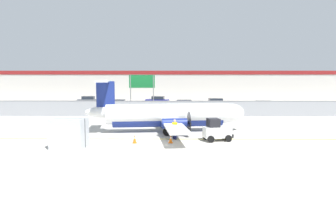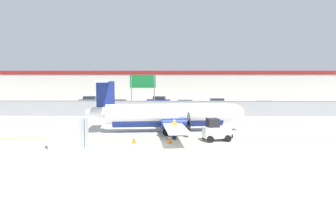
{
  "view_description": "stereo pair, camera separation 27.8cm",
  "coord_description": "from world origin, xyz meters",
  "px_view_note": "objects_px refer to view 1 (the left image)",
  "views": [
    {
      "loc": [
        0.31,
        -25.34,
        5.29
      ],
      "look_at": [
        -0.0,
        6.73,
        1.8
      ],
      "focal_mm": 35.0,
      "sensor_mm": 36.0,
      "label": 1
    },
    {
      "loc": [
        0.59,
        -25.34,
        5.29
      ],
      "look_at": [
        -0.0,
        6.73,
        1.8
      ],
      "focal_mm": 35.0,
      "sensor_mm": 36.0,
      "label": 2
    }
  ],
  "objects_px": {
    "baggage_tug": "(217,131)",
    "parked_car_1": "(118,104)",
    "commuter_airplane": "(171,115)",
    "ground_crew_worker": "(175,128)",
    "cargo_container": "(69,133)",
    "parked_car_0": "(89,100)",
    "parked_car_4": "(216,103)",
    "traffic_cone_near_left": "(171,139)",
    "parked_car_5": "(265,106)",
    "traffic_cone_near_right": "(135,139)",
    "parked_car_2": "(157,101)",
    "highway_sign": "(142,85)",
    "parked_car_3": "(184,105)"
  },
  "relations": [
    {
      "from": "parked_car_0",
      "to": "highway_sign",
      "type": "bearing_deg",
      "value": -55.15
    },
    {
      "from": "parked_car_4",
      "to": "traffic_cone_near_left",
      "type": "bearing_deg",
      "value": -108.01
    },
    {
      "from": "ground_crew_worker",
      "to": "parked_car_1",
      "type": "bearing_deg",
      "value": 56.14
    },
    {
      "from": "parked_car_2",
      "to": "parked_car_5",
      "type": "distance_m",
      "value": 19.69
    },
    {
      "from": "commuter_airplane",
      "to": "baggage_tug",
      "type": "xyz_separation_m",
      "value": [
        3.78,
        -4.48,
        -0.75
      ]
    },
    {
      "from": "highway_sign",
      "to": "traffic_cone_near_left",
      "type": "bearing_deg",
      "value": -78.6
    },
    {
      "from": "baggage_tug",
      "to": "cargo_container",
      "type": "height_order",
      "value": "cargo_container"
    },
    {
      "from": "traffic_cone_near_right",
      "to": "parked_car_2",
      "type": "distance_m",
      "value": 33.94
    },
    {
      "from": "parked_car_5",
      "to": "parked_car_3",
      "type": "bearing_deg",
      "value": 172.22
    },
    {
      "from": "parked_car_1",
      "to": "parked_car_3",
      "type": "xyz_separation_m",
      "value": [
        10.25,
        -0.68,
        0.0
      ]
    },
    {
      "from": "commuter_airplane",
      "to": "parked_car_4",
      "type": "bearing_deg",
      "value": 65.48
    },
    {
      "from": "baggage_tug",
      "to": "traffic_cone_near_right",
      "type": "relative_size",
      "value": 3.93
    },
    {
      "from": "parked_car_3",
      "to": "commuter_airplane",
      "type": "bearing_deg",
      "value": 88.58
    },
    {
      "from": "parked_car_4",
      "to": "highway_sign",
      "type": "distance_m",
      "value": 14.67
    },
    {
      "from": "commuter_airplane",
      "to": "cargo_container",
      "type": "relative_size",
      "value": 6.41
    },
    {
      "from": "baggage_tug",
      "to": "commuter_airplane",
      "type": "bearing_deg",
      "value": 117.64
    },
    {
      "from": "parked_car_0",
      "to": "parked_car_2",
      "type": "bearing_deg",
      "value": -4.57
    },
    {
      "from": "commuter_airplane",
      "to": "traffic_cone_near_left",
      "type": "xyz_separation_m",
      "value": [
        -0.01,
        -5.37,
        -1.29
      ]
    },
    {
      "from": "parked_car_1",
      "to": "traffic_cone_near_left",
      "type": "bearing_deg",
      "value": -69.34
    },
    {
      "from": "baggage_tug",
      "to": "highway_sign",
      "type": "distance_m",
      "value": 20.96
    },
    {
      "from": "traffic_cone_near_right",
      "to": "parked_car_1",
      "type": "bearing_deg",
      "value": 101.91
    },
    {
      "from": "traffic_cone_near_right",
      "to": "parked_car_4",
      "type": "height_order",
      "value": "parked_car_4"
    },
    {
      "from": "ground_crew_worker",
      "to": "parked_car_2",
      "type": "distance_m",
      "value": 32.44
    },
    {
      "from": "ground_crew_worker",
      "to": "parked_car_3",
      "type": "xyz_separation_m",
      "value": [
        1.62,
        23.39,
        -0.06
      ]
    },
    {
      "from": "traffic_cone_near_right",
      "to": "parked_car_4",
      "type": "bearing_deg",
      "value": 70.0
    },
    {
      "from": "commuter_airplane",
      "to": "parked_car_3",
      "type": "bearing_deg",
      "value": 77.79
    },
    {
      "from": "traffic_cone_near_left",
      "to": "parked_car_1",
      "type": "height_order",
      "value": "parked_car_1"
    },
    {
      "from": "baggage_tug",
      "to": "parked_car_2",
      "type": "distance_m",
      "value": 33.52
    },
    {
      "from": "cargo_container",
      "to": "baggage_tug",
      "type": "bearing_deg",
      "value": 16.43
    },
    {
      "from": "parked_car_0",
      "to": "highway_sign",
      "type": "relative_size",
      "value": 0.78
    },
    {
      "from": "ground_crew_worker",
      "to": "traffic_cone_near_right",
      "type": "height_order",
      "value": "ground_crew_worker"
    },
    {
      "from": "cargo_container",
      "to": "parked_car_0",
      "type": "distance_m",
      "value": 36.67
    },
    {
      "from": "traffic_cone_near_right",
      "to": "parked_car_0",
      "type": "height_order",
      "value": "parked_car_0"
    },
    {
      "from": "parked_car_3",
      "to": "parked_car_4",
      "type": "relative_size",
      "value": 1.01
    },
    {
      "from": "traffic_cone_near_left",
      "to": "parked_car_2",
      "type": "height_order",
      "value": "parked_car_2"
    },
    {
      "from": "parked_car_0",
      "to": "traffic_cone_near_left",
      "type": "bearing_deg",
      "value": -69.43
    },
    {
      "from": "baggage_tug",
      "to": "parked_car_5",
      "type": "bearing_deg",
      "value": 52.66
    },
    {
      "from": "parked_car_2",
      "to": "parked_car_0",
      "type": "bearing_deg",
      "value": 5.82
    },
    {
      "from": "traffic_cone_near_right",
      "to": "commuter_airplane",
      "type": "bearing_deg",
      "value": 62.28
    },
    {
      "from": "parked_car_1",
      "to": "parked_car_4",
      "type": "distance_m",
      "value": 16.07
    },
    {
      "from": "parked_car_4",
      "to": "parked_car_5",
      "type": "xyz_separation_m",
      "value": [
        6.55,
        -5.31,
        0.0
      ]
    },
    {
      "from": "cargo_container",
      "to": "parked_car_0",
      "type": "height_order",
      "value": "cargo_container"
    },
    {
      "from": "traffic_cone_near_left",
      "to": "parked_car_3",
      "type": "relative_size",
      "value": 0.15
    },
    {
      "from": "parked_car_0",
      "to": "cargo_container",
      "type": "bearing_deg",
      "value": -81.42
    },
    {
      "from": "baggage_tug",
      "to": "parked_car_1",
      "type": "height_order",
      "value": "baggage_tug"
    },
    {
      "from": "commuter_airplane",
      "to": "parked_car_5",
      "type": "bearing_deg",
      "value": 45.15
    },
    {
      "from": "cargo_container",
      "to": "traffic_cone_near_right",
      "type": "xyz_separation_m",
      "value": [
        4.68,
        1.68,
        -0.79
      ]
    },
    {
      "from": "commuter_airplane",
      "to": "parked_car_5",
      "type": "relative_size",
      "value": 3.82
    },
    {
      "from": "commuter_airplane",
      "to": "cargo_container",
      "type": "bearing_deg",
      "value": -143.05
    },
    {
      "from": "ground_crew_worker",
      "to": "parked_car_0",
      "type": "xyz_separation_m",
      "value": [
        -15.42,
        32.6,
        -0.06
      ]
    }
  ]
}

